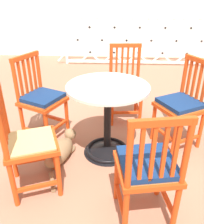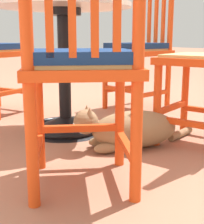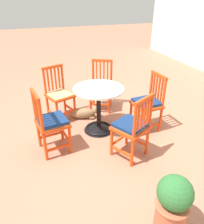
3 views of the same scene
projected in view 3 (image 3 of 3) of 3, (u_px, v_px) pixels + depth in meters
ground_plane at (95, 133)px, 3.57m from camera, size 24.00×24.00×0.00m
cafe_table at (99, 114)px, 3.53m from camera, size 0.76×0.76×0.73m
orange_chair_tucked_in at (132, 127)px, 2.89m from camera, size 0.54×0.54×0.91m
orange_chair_near_fence at (148, 104)px, 3.50m from camera, size 0.43×0.43×0.91m
orange_chair_facing_out at (101, 86)px, 4.12m from camera, size 0.53×0.53×0.91m
orange_chair_by_planter at (59, 95)px, 3.82m from camera, size 0.52×0.52×0.91m
orange_chair_at_corner at (51, 123)px, 2.99m from camera, size 0.46×0.46×0.91m
tabby_cat at (84, 113)px, 3.96m from camera, size 0.32×0.74×0.23m
terracotta_planter at (173, 203)px, 2.00m from camera, size 0.32×0.32×0.62m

